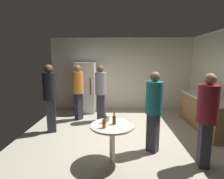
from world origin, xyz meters
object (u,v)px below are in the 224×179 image
object	(u,v)px
person_in_teal_shirt	(154,106)
person_in_gray_shirt	(101,89)
wine_bottle_on_counter	(213,94)
beer_bottle_brown	(114,120)
plastic_cup_white	(108,118)
person_in_maroon_shirt	(207,114)
foreground_table	(112,130)
beer_bottle_on_counter	(218,98)
kettle	(200,92)
refrigerator	(86,87)
person_in_orange_shirt	(78,88)
beer_bottle_green	(105,119)
beer_bottle_amber	(104,123)
person_in_black_shirt	(50,93)

from	to	relation	value
person_in_teal_shirt	person_in_gray_shirt	bearing A→B (deg)	-106.19
wine_bottle_on_counter	beer_bottle_brown	world-z (taller)	wine_bottle_on_counter
plastic_cup_white	person_in_maroon_shirt	size ratio (longest dim) A/B	0.07
foreground_table	person_in_gray_shirt	bearing A→B (deg)	100.50
beer_bottle_on_counter	person_in_gray_shirt	size ratio (longest dim) A/B	0.13
kettle	plastic_cup_white	world-z (taller)	kettle
refrigerator	person_in_orange_shirt	size ratio (longest dim) A/B	1.04
beer_bottle_on_counter	person_in_gray_shirt	xyz separation A→B (m)	(-2.94, 1.06, 0.03)
person_in_gray_shirt	person_in_maroon_shirt	world-z (taller)	person_in_gray_shirt
beer_bottle_green	person_in_gray_shirt	distance (m)	2.18
beer_bottle_green	person_in_orange_shirt	distance (m)	2.49
beer_bottle_on_counter	foreground_table	world-z (taller)	beer_bottle_on_counter
beer_bottle_green	person_in_orange_shirt	size ratio (longest dim) A/B	0.13
beer_bottle_amber	plastic_cup_white	world-z (taller)	beer_bottle_amber
foreground_table	person_in_teal_shirt	size ratio (longest dim) A/B	0.48
wine_bottle_on_counter	plastic_cup_white	size ratio (longest dim) A/B	2.82
wine_bottle_on_counter	person_in_teal_shirt	xyz separation A→B (m)	(-1.77, -1.11, -0.04)
beer_bottle_green	person_in_black_shirt	size ratio (longest dim) A/B	0.13
beer_bottle_amber	refrigerator	bearing A→B (deg)	105.05
refrigerator	foreground_table	size ratio (longest dim) A/B	2.25
wine_bottle_on_counter	person_in_gray_shirt	xyz separation A→B (m)	(-3.01, 0.71, -0.01)
kettle	person_in_orange_shirt	bearing A→B (deg)	174.42
foreground_table	person_in_orange_shirt	size ratio (longest dim) A/B	0.46
beer_bottle_green	person_in_gray_shirt	world-z (taller)	person_in_gray_shirt
person_in_gray_shirt	beer_bottle_amber	bearing A→B (deg)	13.96
kettle	beer_bottle_on_counter	size ratio (longest dim) A/B	1.06
beer_bottle_on_counter	foreground_table	size ratio (longest dim) A/B	0.29
person_in_gray_shirt	person_in_orange_shirt	world-z (taller)	person_in_orange_shirt
plastic_cup_white	person_in_maroon_shirt	xyz separation A→B (m)	(1.73, -0.28, 0.19)
person_in_orange_shirt	beer_bottle_amber	bearing A→B (deg)	-32.49
refrigerator	beer_bottle_amber	world-z (taller)	refrigerator
person_in_orange_shirt	beer_bottle_green	bearing A→B (deg)	-30.45
beer_bottle_on_counter	kettle	bearing A→B (deg)	92.54
wine_bottle_on_counter	person_in_maroon_shirt	size ratio (longest dim) A/B	0.18
wine_bottle_on_counter	kettle	bearing A→B (deg)	103.52
beer_bottle_on_counter	beer_bottle_brown	world-z (taller)	beer_bottle_on_counter
beer_bottle_on_counter	beer_bottle_green	bearing A→B (deg)	-157.57
beer_bottle_amber	person_in_maroon_shirt	size ratio (longest dim) A/B	0.14
beer_bottle_amber	person_in_teal_shirt	xyz separation A→B (m)	(0.96, 0.58, 0.16)
plastic_cup_white	person_in_orange_shirt	xyz separation A→B (m)	(-1.04, 2.17, 0.22)
wine_bottle_on_counter	person_in_orange_shirt	bearing A→B (deg)	167.52
plastic_cup_white	person_in_orange_shirt	bearing A→B (deg)	115.67
wine_bottle_on_counter	beer_bottle_on_counter	world-z (taller)	wine_bottle_on_counter
person_in_teal_shirt	person_in_black_shirt	bearing A→B (deg)	-71.23
foreground_table	person_in_gray_shirt	world-z (taller)	person_in_gray_shirt
person_in_black_shirt	refrigerator	bearing A→B (deg)	145.38
beer_bottle_brown	beer_bottle_green	world-z (taller)	same
person_in_orange_shirt	foreground_table	bearing A→B (deg)	-28.51
person_in_orange_shirt	person_in_black_shirt	world-z (taller)	person_in_black_shirt
refrigerator	person_in_gray_shirt	world-z (taller)	refrigerator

